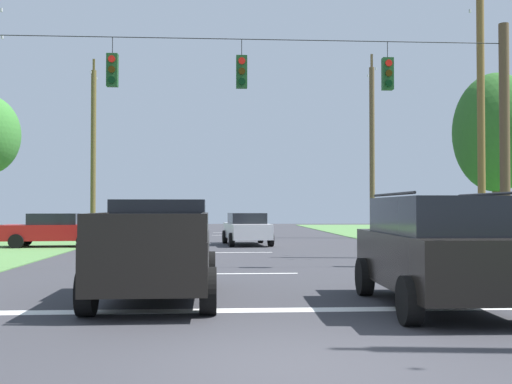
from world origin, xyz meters
The scene contains 17 objects.
ground_plane centered at (0.00, 0.00, 0.00)m, with size 120.00×120.00×0.00m, color #333338.
stop_bar_stripe centered at (0.00, 3.77, 0.00)m, with size 13.11×0.45×0.01m, color white.
lane_dash_0 centered at (0.00, 9.77, 0.00)m, with size 0.15×2.50×0.01m, color white.
lane_dash_1 centered at (0.00, 17.63, 0.00)m, with size 0.15×2.50×0.01m, color white.
lane_dash_2 centered at (0.00, 24.11, 0.00)m, with size 0.15×2.50×0.01m, color white.
lane_dash_3 centered at (0.00, 32.79, 0.00)m, with size 0.15×2.50×0.01m, color white.
lane_dash_4 centered at (0.00, 36.86, 0.00)m, with size 0.15×2.50×0.01m, color white.
overhead_signal_span centered at (-0.04, 11.01, 3.99)m, with size 15.70×0.31×7.33m.
pickup_truck centered at (-2.11, 5.30, 0.97)m, with size 2.32×5.42×1.95m.
suv_black centered at (3.00, 3.81, 1.06)m, with size 2.32×4.85×2.05m.
distant_car_crossing_white centered at (-3.13, 15.42, 0.79)m, with size 2.05×4.32×1.52m.
distant_car_oncoming centered at (-8.25, 21.35, 0.79)m, with size 4.44×2.32×1.52m.
distant_car_far_parked centered at (0.48, 22.63, 0.79)m, with size 2.34×4.45×1.52m.
utility_pole_mid_right centered at (8.36, 14.26, 5.46)m, with size 0.27×1.86×10.84m.
utility_pole_far_right centered at (8.07, 28.61, 5.16)m, with size 0.30×1.97×10.75m.
utility_pole_far_left centered at (-7.89, 28.31, 4.91)m, with size 0.29×1.76×10.15m.
tree_roadside_far_right centered at (10.77, 18.36, 4.93)m, with size 3.54×3.54×7.46m.
Camera 1 is at (-0.94, -7.10, 1.80)m, focal length 43.74 mm.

